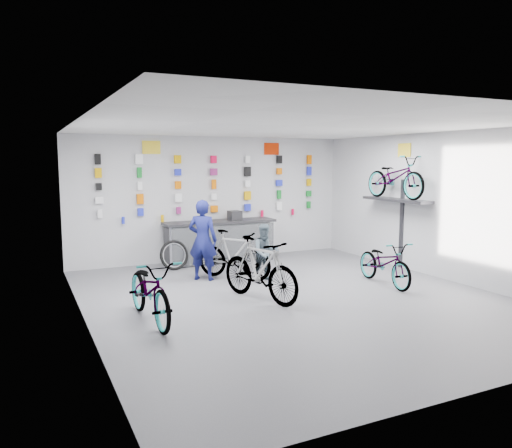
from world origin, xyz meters
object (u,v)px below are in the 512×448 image
bike_center (260,269)px  clerk (203,240)px  counter (220,242)px  bike_right (385,263)px  customer (266,253)px  bike_service (234,255)px  bike_left (150,290)px

bike_center → clerk: (-0.37, 1.87, 0.27)m
bike_center → counter: bearing=62.3°
clerk → bike_center: bearing=139.2°
bike_center → clerk: 1.92m
bike_center → bike_right: bike_center is taller
counter → customer: bearing=-86.8°
counter → bike_center: (-0.61, -3.41, 0.06)m
clerk → customer: (1.11, -0.63, -0.24)m
bike_service → customer: size_ratio=1.45×
bike_right → customer: 2.35m
counter → customer: size_ratio=2.33×
bike_left → bike_right: bearing=0.5°
clerk → customer: size_ratio=1.42×
bike_service → counter: bearing=39.2°
customer → bike_left: bearing=-141.8°
counter → customer: 2.18m
bike_right → clerk: (-3.07, 1.92, 0.38)m
customer → clerk: bearing=158.5°
bike_right → clerk: 3.64m
bike_left → bike_right: bike_left is taller
bike_right → bike_service: 3.01m
bike_service → customer: (0.51, -0.43, 0.07)m
counter → bike_left: bearing=-124.8°
bike_right → bike_center: bearing=-175.8°
clerk → bike_service: bearing=-160.4°
bike_right → customer: size_ratio=1.44×
bike_service → customer: 0.67m
clerk → customer: clerk is taller
bike_left → bike_service: bearing=39.2°
bike_center → bike_service: bike_center is taller
counter → bike_center: 3.47m
bike_right → bike_service: bearing=150.4°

